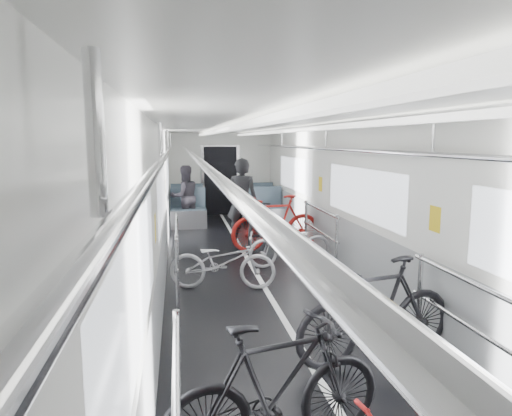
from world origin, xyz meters
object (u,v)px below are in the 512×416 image
(bike_right_far, at_px, (276,223))
(bike_aisle, at_px, (258,222))
(bike_right_mid, at_px, (291,244))
(person_standing, at_px, (242,202))
(person_seated, at_px, (185,197))
(bike_left_far, at_px, (223,262))
(bike_left_mid, at_px, (277,388))
(bike_right_near, at_px, (377,310))

(bike_right_far, bearing_deg, bike_aisle, -160.47)
(bike_right_mid, xyz_separation_m, person_standing, (-0.60, 1.82, 0.51))
(bike_aisle, bearing_deg, bike_right_far, -44.21)
(bike_aisle, xyz_separation_m, person_seated, (-1.48, 2.19, 0.30))
(bike_aisle, bearing_deg, bike_left_far, -90.78)
(person_seated, bearing_deg, bike_right_far, 103.27)
(bike_left_far, distance_m, bike_right_mid, 1.65)
(bike_right_far, height_order, person_seated, person_seated)
(bike_left_mid, distance_m, bike_right_mid, 4.89)
(bike_left_far, xyz_separation_m, person_standing, (0.69, 2.84, 0.50))
(bike_right_mid, distance_m, bike_aisle, 1.74)
(bike_left_mid, distance_m, bike_left_far, 3.69)
(bike_left_mid, xyz_separation_m, person_standing, (0.68, 6.53, 0.41))
(bike_right_mid, bearing_deg, person_standing, -169.65)
(bike_left_far, relative_size, bike_right_near, 0.89)
(bike_left_mid, relative_size, bike_right_far, 0.90)
(person_seated, bearing_deg, person_standing, 99.49)
(bike_left_far, xyz_separation_m, bike_aisle, (1.03, 2.74, 0.07))
(bike_aisle, bearing_deg, bike_left_mid, -79.24)
(bike_right_far, bearing_deg, bike_right_mid, -6.31)
(bike_left_mid, distance_m, bike_right_far, 6.03)
(bike_left_far, bearing_deg, bike_right_far, -18.79)
(bike_left_mid, xyz_separation_m, bike_right_near, (1.26, 1.17, 0.03))
(bike_left_mid, bearing_deg, bike_right_far, -25.06)
(bike_right_mid, xyz_separation_m, bike_aisle, (-0.27, 1.72, 0.09))
(bike_right_near, relative_size, person_standing, 0.97)
(bike_right_far, xyz_separation_m, person_seated, (-1.75, 2.73, 0.23))
(bike_left_mid, bearing_deg, person_standing, -18.79)
(bike_left_far, distance_m, bike_right_far, 2.56)
(bike_right_far, bearing_deg, bike_left_mid, -18.78)
(bike_right_near, relative_size, person_seated, 1.12)
(bike_right_mid, height_order, person_standing, person_standing)
(bike_right_near, distance_m, bike_right_far, 4.72)
(person_standing, distance_m, person_seated, 2.39)
(bike_aisle, relative_size, person_standing, 1.01)
(bike_right_far, xyz_separation_m, person_standing, (-0.60, 0.64, 0.36))
(person_seated, bearing_deg, bike_aisle, 104.75)
(bike_left_far, relative_size, person_standing, 0.86)
(bike_left_mid, xyz_separation_m, bike_left_far, (-0.01, 3.69, -0.09))
(bike_left_far, xyz_separation_m, bike_right_far, (1.29, 2.21, 0.14))
(bike_right_near, bearing_deg, bike_aisle, 172.46)
(bike_left_mid, bearing_deg, bike_aisle, -21.78)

